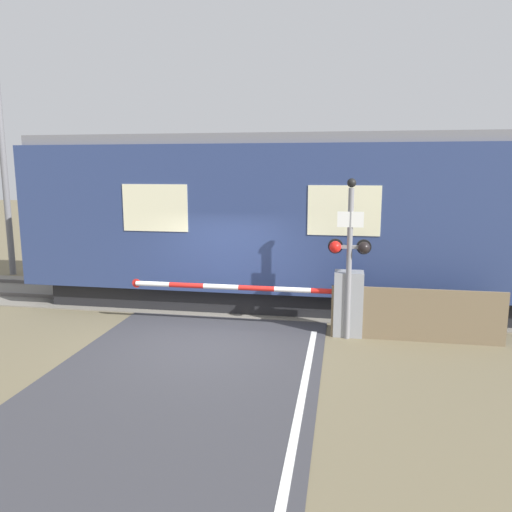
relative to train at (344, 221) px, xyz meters
name	(u,v)px	position (x,y,z in m)	size (l,w,h in m)	color
ground_plane	(209,342)	(-2.63, -3.28, -2.18)	(80.00, 80.00, 0.00)	#6B6047
track_bed	(241,300)	(-2.63, 0.00, -2.16)	(36.00, 3.20, 0.13)	slate
train	(344,221)	(0.00, 0.00, 0.00)	(15.83, 3.13, 4.27)	black
crossing_barrier	(333,301)	(-0.18, -2.31, -1.46)	(5.11, 0.44, 1.37)	gray
signal_post	(349,249)	(0.13, -2.54, -0.31)	(0.87, 0.26, 3.30)	gray
catenary_pole	(3,170)	(-10.80, 1.91, 1.24)	(0.20, 1.90, 6.55)	slate
roadside_fence	(417,315)	(1.52, -2.47, -1.63)	(3.44, 0.06, 1.10)	#726047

